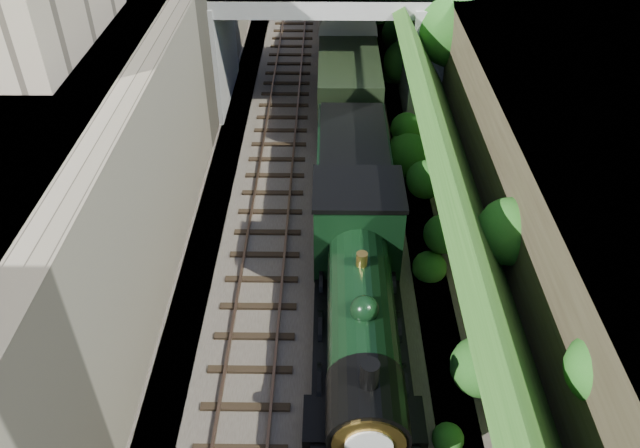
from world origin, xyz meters
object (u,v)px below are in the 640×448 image
(locomotive, at_px, (360,305))
(tender, at_px, (352,174))
(tree, at_px, (454,28))
(road_bridge, at_px, (343,23))

(locomotive, bearing_deg, tender, 90.00)
(locomotive, xyz_separation_m, tender, (-0.00, 7.36, -0.27))
(tree, bearing_deg, locomotive, -107.67)
(locomotive, bearing_deg, tree, 72.33)
(road_bridge, distance_m, tree, 5.47)
(road_bridge, height_order, tree, road_bridge)
(tree, height_order, locomotive, tree)
(tender, bearing_deg, tree, 57.63)
(road_bridge, relative_size, tree, 2.42)
(locomotive, relative_size, tender, 1.70)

